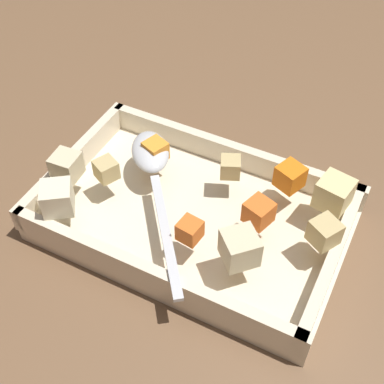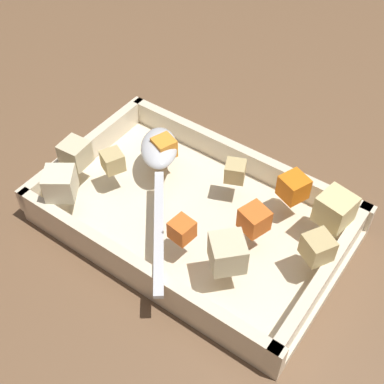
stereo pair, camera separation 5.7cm
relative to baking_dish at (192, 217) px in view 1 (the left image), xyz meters
The scene contains 14 objects.
ground_plane 0.02m from the baking_dish, 73.55° to the right, with size 4.00×4.00×0.00m, color brown.
baking_dish is the anchor object (origin of this frame).
carrot_chunk_heap_top 0.07m from the baking_dish, 65.44° to the right, with size 0.02×0.02×0.02m, color orange.
carrot_chunk_rim_edge 0.09m from the baking_dish, ahead, with size 0.03×0.03×0.03m, color orange.
carrot_chunk_mid_right 0.12m from the baking_dish, 37.52° to the left, with size 0.03×0.03×0.03m, color orange.
carrot_chunk_front_center 0.09m from the baking_dish, 150.65° to the left, with size 0.02×0.02×0.02m, color orange.
potato_chunk_near_spoon 0.15m from the baking_dish, 167.16° to the right, with size 0.03×0.03×0.03m, color beige.
potato_chunk_near_left 0.16m from the baking_dish, 23.87° to the left, with size 0.03×0.03×0.03m, color #E0CC89.
potato_chunk_corner_se 0.15m from the baking_dish, 147.28° to the right, with size 0.03×0.03×0.03m, color beige.
potato_chunk_mid_left 0.11m from the baking_dish, 169.27° to the right, with size 0.02×0.02×0.02m, color tan.
potato_chunk_corner_sw 0.07m from the baking_dish, 67.88° to the left, with size 0.02×0.02×0.02m, color tan.
potato_chunk_center 0.15m from the baking_dish, ahead, with size 0.03×0.03×0.03m, color tan.
potato_chunk_corner_nw 0.11m from the baking_dish, 32.80° to the right, with size 0.03×0.03×0.03m, color beige.
serving_spoon 0.08m from the baking_dish, 159.29° to the left, with size 0.16×0.20×0.02m.
Camera 1 is at (0.17, -0.33, 0.47)m, focal length 48.88 mm.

